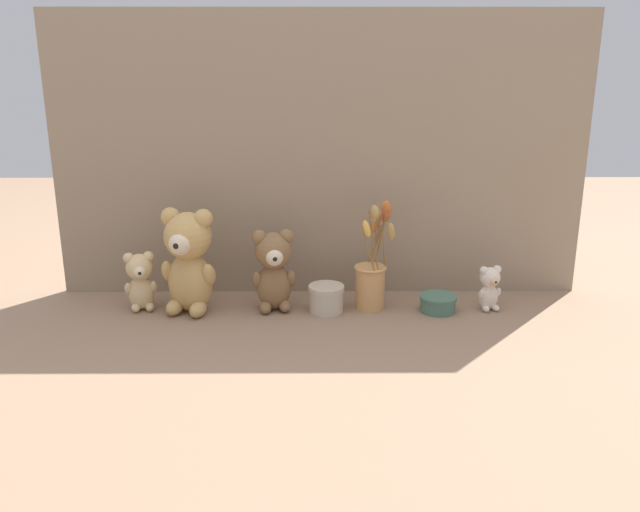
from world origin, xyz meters
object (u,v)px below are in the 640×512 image
(flower_vase, at_px, (372,276))
(decorative_tin_tall, at_px, (438,303))
(teddy_bear_large, at_px, (188,259))
(teddy_bear_medium, at_px, (274,268))
(teddy_bear_tiny, at_px, (489,287))
(teddy_bear_small, at_px, (140,280))
(decorative_tin_short, at_px, (326,298))

(flower_vase, xyz_separation_m, decorative_tin_tall, (0.18, -0.02, -0.07))
(teddy_bear_large, height_order, teddy_bear_medium, teddy_bear_large)
(teddy_bear_large, distance_m, teddy_bear_tiny, 0.82)
(teddy_bear_tiny, bearing_deg, teddy_bear_small, 179.55)
(flower_vase, height_order, decorative_tin_short, flower_vase)
(teddy_bear_small, bearing_deg, decorative_tin_short, -1.96)
(decorative_tin_short, bearing_deg, decorative_tin_tall, 0.29)
(teddy_bear_medium, bearing_deg, teddy_bear_small, 179.85)
(teddy_bear_large, relative_size, teddy_bear_tiny, 2.29)
(teddy_bear_large, height_order, decorative_tin_short, teddy_bear_large)
(teddy_bear_large, distance_m, teddy_bear_medium, 0.23)
(teddy_bear_large, xyz_separation_m, teddy_bear_tiny, (0.82, 0.01, -0.08))
(teddy_bear_tiny, xyz_separation_m, decorative_tin_tall, (-0.14, -0.01, -0.04))
(teddy_bear_tiny, relative_size, decorative_tin_tall, 1.25)
(flower_vase, bearing_deg, teddy_bear_small, -179.33)
(teddy_bear_small, xyz_separation_m, flower_vase, (0.63, 0.01, 0.01))
(teddy_bear_small, distance_m, decorative_tin_short, 0.51)
(flower_vase, height_order, decorative_tin_tall, flower_vase)
(teddy_bear_tiny, relative_size, flower_vase, 0.41)
(teddy_bear_medium, relative_size, flower_vase, 0.74)
(teddy_bear_large, bearing_deg, decorative_tin_tall, -0.10)
(teddy_bear_medium, relative_size, decorative_tin_short, 2.33)
(decorative_tin_short, bearing_deg, teddy_bear_large, 179.58)
(teddy_bear_medium, distance_m, decorative_tin_tall, 0.46)
(teddy_bear_large, bearing_deg, teddy_bear_tiny, 0.51)
(teddy_bear_medium, relative_size, teddy_bear_tiny, 1.80)
(teddy_bear_medium, bearing_deg, teddy_bear_tiny, -0.63)
(teddy_bear_small, xyz_separation_m, teddy_bear_tiny, (0.96, -0.01, -0.02))
(teddy_bear_large, relative_size, teddy_bear_small, 1.75)
(teddy_bear_small, height_order, teddy_bear_tiny, teddy_bear_small)
(teddy_bear_medium, xyz_separation_m, teddy_bear_tiny, (0.59, -0.01, -0.05))
(teddy_bear_tiny, height_order, decorative_tin_short, teddy_bear_tiny)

